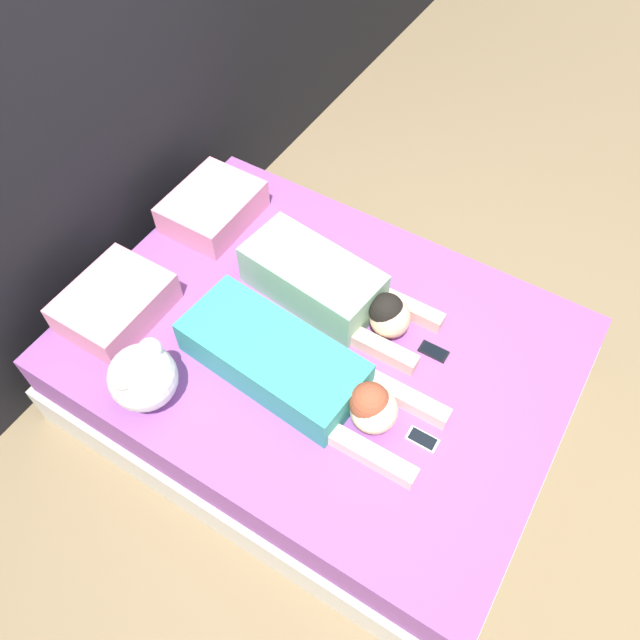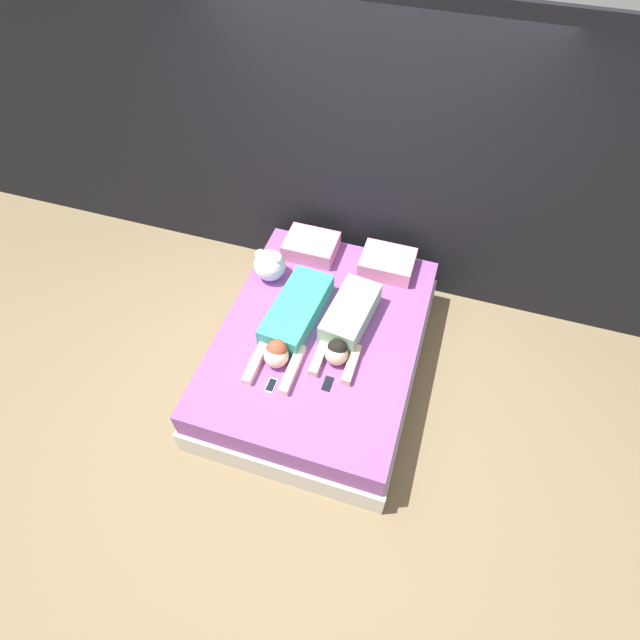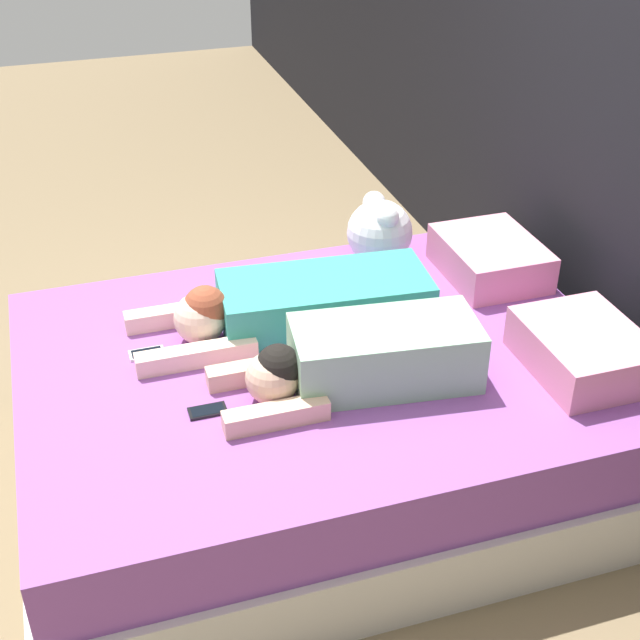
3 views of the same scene
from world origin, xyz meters
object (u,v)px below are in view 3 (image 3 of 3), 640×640
at_px(person_right, 359,359).
at_px(person_left, 295,304).
at_px(bed, 320,413).
at_px(plush_toy, 380,231).
at_px(pillow_head_left, 490,258).
at_px(cell_phone_left, 147,353).
at_px(pillow_head_right, 583,350).
at_px(cell_phone_right, 208,411).

bearing_deg(person_right, person_left, -167.02).
xyz_separation_m(bed, plush_toy, (-0.60, 0.45, 0.41)).
distance_m(pillow_head_left, cell_phone_left, 1.46).
bearing_deg(bed, plush_toy, 142.94).
distance_m(pillow_head_left, person_right, 0.96).
height_order(pillow_head_left, plush_toy, plush_toy).
bearing_deg(pillow_head_right, bed, -112.69).
bearing_deg(pillow_head_left, plush_toy, -121.86).
relative_size(person_left, cell_phone_left, 9.09).
distance_m(person_left, cell_phone_left, 0.57).
relative_size(pillow_head_left, pillow_head_right, 1.00).
xyz_separation_m(pillow_head_right, person_left, (-0.58, -0.88, 0.01)).
relative_size(bed, pillow_head_left, 4.73).
relative_size(pillow_head_right, cell_phone_left, 3.67).
distance_m(person_right, plush_toy, 0.89).
bearing_deg(pillow_head_right, plush_toy, -157.53).
height_order(person_left, person_right, person_left).
bearing_deg(pillow_head_left, bed, -67.31).
relative_size(pillow_head_right, plush_toy, 1.59).
relative_size(pillow_head_left, person_left, 0.40).
bearing_deg(bed, person_right, 19.15).
bearing_deg(cell_phone_right, person_left, 135.33).
bearing_deg(person_left, bed, 7.07).
bearing_deg(plush_toy, bed, -37.06).
bearing_deg(cell_phone_left, person_left, 93.26).
xyz_separation_m(person_left, cell_phone_left, (0.03, -0.57, -0.08)).
bearing_deg(person_left, pillow_head_left, 98.41).
bearing_deg(cell_phone_left, person_right, 59.08).
bearing_deg(pillow_head_right, person_right, -100.90).
bearing_deg(cell_phone_left, plush_toy, 111.26).
bearing_deg(pillow_head_left, cell_phone_left, -83.60).
bearing_deg(plush_toy, pillow_head_right, 22.47).
distance_m(bed, cell_phone_left, 0.68).
height_order(pillow_head_left, cell_phone_right, pillow_head_left).
height_order(cell_phone_right, plush_toy, plush_toy).
bearing_deg(bed, cell_phone_right, -65.73).
relative_size(bed, cell_phone_left, 17.39).
height_order(cell_phone_left, plush_toy, plush_toy).
xyz_separation_m(pillow_head_right, person_right, (-0.15, -0.78, 0.03)).
distance_m(person_left, cell_phone_right, 0.61).
bearing_deg(cell_phone_left, cell_phone_right, 19.60).
bearing_deg(person_left, cell_phone_right, -44.67).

